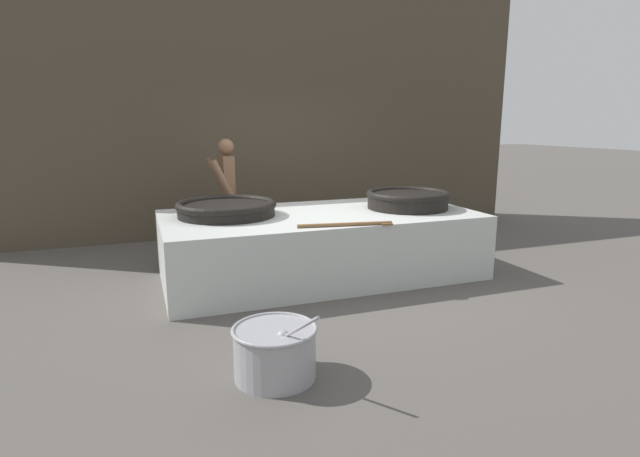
% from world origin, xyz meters
% --- Properties ---
extents(ground_plane, '(60.00, 60.00, 0.00)m').
position_xyz_m(ground_plane, '(0.00, 0.00, 0.00)').
color(ground_plane, '#56514C').
extents(back_wall, '(9.56, 0.24, 4.25)m').
position_xyz_m(back_wall, '(0.00, 2.70, 2.13)').
color(back_wall, '#4C4233').
rests_on(back_wall, ground_plane).
extents(hearth_platform, '(3.78, 1.88, 0.78)m').
position_xyz_m(hearth_platform, '(0.00, 0.00, 0.39)').
color(hearth_platform, silver).
rests_on(hearth_platform, ground_plane).
extents(giant_wok_near, '(1.18, 1.18, 0.18)m').
position_xyz_m(giant_wok_near, '(-1.11, 0.20, 0.87)').
color(giant_wok_near, black).
rests_on(giant_wok_near, hearth_platform).
extents(giant_wok_far, '(1.07, 1.07, 0.23)m').
position_xyz_m(giant_wok_far, '(1.18, -0.06, 0.90)').
color(giant_wok_far, black).
rests_on(giant_wok_far, hearth_platform).
extents(stirring_paddle, '(1.03, 0.24, 0.04)m').
position_xyz_m(stirring_paddle, '(0.03, -0.85, 0.79)').
color(stirring_paddle, brown).
rests_on(stirring_paddle, hearth_platform).
extents(cook, '(0.38, 0.60, 1.64)m').
position_xyz_m(cook, '(-0.88, 1.45, 0.89)').
color(cook, brown).
rests_on(cook, ground_plane).
extents(prep_bowl_vegetables, '(0.64, 0.80, 0.64)m').
position_xyz_m(prep_bowl_vegetables, '(-1.21, -2.32, 0.22)').
color(prep_bowl_vegetables, '#9E9EA3').
rests_on(prep_bowl_vegetables, ground_plane).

